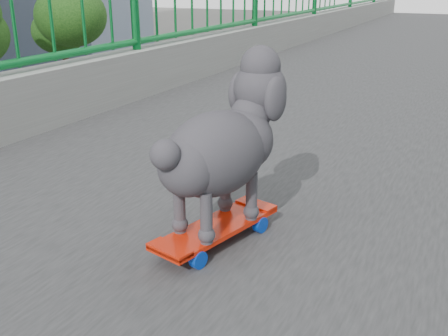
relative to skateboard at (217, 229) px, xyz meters
name	(u,v)px	position (x,y,z in m)	size (l,w,h in m)	color
railing	(143,222)	(-0.02, -0.34, 0.17)	(3.00, 24.00, 1.42)	gray
skateboard	(217,229)	(0.00, 0.00, 0.00)	(0.23, 0.46, 0.06)	red
poodle	(223,143)	(0.01, 0.03, 0.26)	(0.31, 0.53, 0.45)	#2A282D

